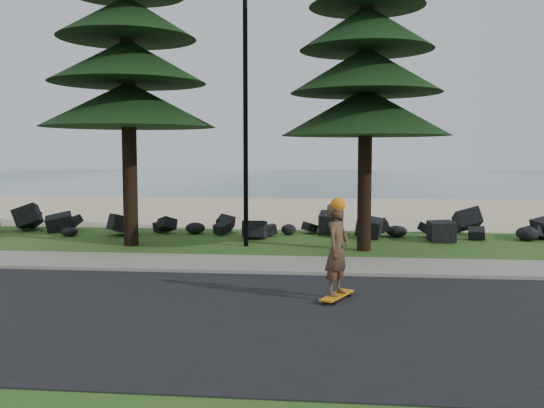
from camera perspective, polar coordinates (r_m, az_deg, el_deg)
The scene contains 9 objects.
ground at distance 15.21m, azimuth -4.25°, elevation -5.85°, with size 160.00×160.00×0.00m, color #315B1C.
road at distance 10.92m, azimuth -8.54°, elevation -10.18°, with size 160.00×7.00×0.02m, color black.
kerb at distance 14.33m, azimuth -4.90°, elevation -6.32°, with size 160.00×0.20×0.10m, color gray.
sidewalk at distance 15.39m, azimuth -4.12°, elevation -5.56°, with size 160.00×2.00×0.08m, color gray.
beach_sand at distance 29.45m, azimuth 0.78°, elevation -0.56°, with size 160.00×15.00×0.01m, color tan.
ocean at distance 65.81m, azimuth 3.70°, elevation 2.50°, with size 160.00×58.00×0.01m, color #31535D.
seawall_boulders at distance 20.67m, azimuth -1.48°, elevation -2.95°, with size 60.00×2.40×1.10m, color black, non-canonical shape.
lamp_post at distance 18.14m, azimuth -2.51°, elevation 9.03°, with size 0.25×0.14×8.14m.
skateboarder at distance 11.61m, azimuth 6.17°, elevation -4.29°, with size 0.67×1.07×1.97m.
Camera 1 is at (2.68, -14.69, 2.86)m, focal length 40.00 mm.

